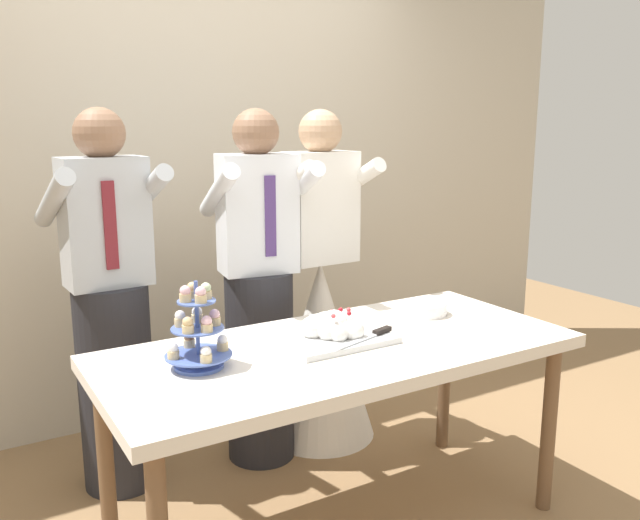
# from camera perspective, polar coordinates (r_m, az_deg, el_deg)

# --- Properties ---
(rear_wall) EXTENTS (5.20, 0.10, 2.90)m
(rear_wall) POSITION_cam_1_polar(r_m,az_deg,el_deg) (3.69, -10.65, 9.32)
(rear_wall) COLOR beige
(rear_wall) RESTS_ON ground_plane
(dessert_table) EXTENTS (1.80, 0.80, 0.78)m
(dessert_table) POSITION_cam_1_polar(r_m,az_deg,el_deg) (2.54, 1.76, -8.89)
(dessert_table) COLOR silver
(dessert_table) RESTS_ON ground_plane
(cupcake_stand) EXTENTS (0.23, 0.23, 0.31)m
(cupcake_stand) POSITION_cam_1_polar(r_m,az_deg,el_deg) (2.29, -10.52, -6.16)
(cupcake_stand) COLOR #4C66B2
(cupcake_stand) RESTS_ON dessert_table
(main_cake_tray) EXTENTS (0.43, 0.31, 0.13)m
(main_cake_tray) POSITION_cam_1_polar(r_m,az_deg,el_deg) (2.54, 1.15, -6.12)
(main_cake_tray) COLOR silver
(main_cake_tray) RESTS_ON dessert_table
(plate_stack) EXTENTS (0.20, 0.19, 0.05)m
(plate_stack) POSITION_cam_1_polar(r_m,az_deg,el_deg) (2.92, 9.03, -4.13)
(plate_stack) COLOR white
(plate_stack) RESTS_ON dessert_table
(person_groom) EXTENTS (0.52, 0.55, 1.66)m
(person_groom) POSITION_cam_1_polar(r_m,az_deg,el_deg) (3.11, -5.30, -4.12)
(person_groom) COLOR #232328
(person_groom) RESTS_ON ground_plane
(person_bride) EXTENTS (0.56, 0.56, 1.66)m
(person_bride) POSITION_cam_1_polar(r_m,az_deg,el_deg) (3.36, 0.02, -5.74)
(person_bride) COLOR white
(person_bride) RESTS_ON ground_plane
(person_guest) EXTENTS (0.48, 0.51, 1.66)m
(person_guest) POSITION_cam_1_polar(r_m,az_deg,el_deg) (2.99, -17.51, -5.28)
(person_guest) COLOR #232328
(person_guest) RESTS_ON ground_plane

